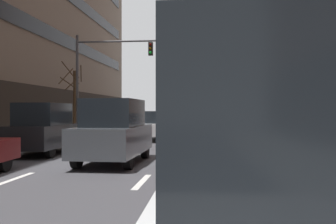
{
  "coord_description": "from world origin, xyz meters",
  "views": [
    {
      "loc": [
        3.28,
        -12.22,
        1.73
      ],
      "look_at": [
        -0.38,
        21.3,
        1.62
      ],
      "focal_mm": 41.04,
      "sensor_mm": 36.0,
      "label": 1
    }
  ],
  "objects_px": {
    "pedestrian_0": "(260,123)",
    "car_parked_3": "(220,127)",
    "car_driving_2": "(114,131)",
    "car_parked_1": "(236,141)",
    "car_driving_5": "(148,119)",
    "car_parked_0": "(295,207)",
    "traffic_signal_0": "(123,63)",
    "car_driving_4": "(174,121)",
    "street_tree_2": "(74,97)",
    "street_tree_1": "(283,91)",
    "taxi_driving_6": "(102,126)",
    "car_parked_2": "(225,134)",
    "car_driving_3": "(43,129)",
    "car_driving_0": "(155,126)"
  },
  "relations": [
    {
      "from": "street_tree_2",
      "to": "car_parked_2",
      "type": "bearing_deg",
      "value": -49.02
    },
    {
      "from": "car_driving_2",
      "to": "car_parked_3",
      "type": "relative_size",
      "value": 1.03
    },
    {
      "from": "car_parked_3",
      "to": "car_driving_3",
      "type": "bearing_deg",
      "value": -134.0
    },
    {
      "from": "car_driving_2",
      "to": "car_driving_5",
      "type": "relative_size",
      "value": 0.97
    },
    {
      "from": "car_driving_2",
      "to": "car_parked_1",
      "type": "bearing_deg",
      "value": -44.73
    },
    {
      "from": "car_parked_0",
      "to": "car_parked_1",
      "type": "relative_size",
      "value": 1.0
    },
    {
      "from": "car_driving_3",
      "to": "traffic_signal_0",
      "type": "height_order",
      "value": "traffic_signal_0"
    },
    {
      "from": "car_driving_0",
      "to": "street_tree_2",
      "type": "distance_m",
      "value": 8.31
    },
    {
      "from": "car_driving_3",
      "to": "car_driving_4",
      "type": "bearing_deg",
      "value": 80.66
    },
    {
      "from": "taxi_driving_6",
      "to": "car_parked_3",
      "type": "relative_size",
      "value": 1.02
    },
    {
      "from": "street_tree_2",
      "to": "car_driving_4",
      "type": "bearing_deg",
      "value": 50.87
    },
    {
      "from": "car_driving_2",
      "to": "car_parked_1",
      "type": "relative_size",
      "value": 0.98
    },
    {
      "from": "taxi_driving_6",
      "to": "traffic_signal_0",
      "type": "xyz_separation_m",
      "value": [
        1.04,
        1.33,
        4.02
      ]
    },
    {
      "from": "car_driving_5",
      "to": "car_parked_1",
      "type": "relative_size",
      "value": 1.01
    },
    {
      "from": "car_driving_4",
      "to": "traffic_signal_0",
      "type": "xyz_separation_m",
      "value": [
        -2.28,
        -10.87,
        4.0
      ]
    },
    {
      "from": "car_parked_1",
      "to": "car_parked_3",
      "type": "relative_size",
      "value": 1.04
    },
    {
      "from": "car_driving_5",
      "to": "pedestrian_0",
      "type": "xyz_separation_m",
      "value": [
        9.35,
        -18.49,
        0.2
      ]
    },
    {
      "from": "car_parked_0",
      "to": "car_driving_5",
      "type": "bearing_deg",
      "value": 100.78
    },
    {
      "from": "car_driving_4",
      "to": "car_driving_5",
      "type": "height_order",
      "value": "car_driving_5"
    },
    {
      "from": "car_driving_3",
      "to": "car_parked_2",
      "type": "distance_m",
      "value": 7.21
    },
    {
      "from": "car_parked_1",
      "to": "car_parked_3",
      "type": "bearing_deg",
      "value": 89.99
    },
    {
      "from": "car_parked_1",
      "to": "traffic_signal_0",
      "type": "relative_size",
      "value": 0.5
    },
    {
      "from": "car_driving_5",
      "to": "car_parked_3",
      "type": "distance_m",
      "value": 19.48
    },
    {
      "from": "street_tree_1",
      "to": "car_parked_0",
      "type": "bearing_deg",
      "value": -100.24
    },
    {
      "from": "taxi_driving_6",
      "to": "street_tree_1",
      "type": "bearing_deg",
      "value": -28.6
    },
    {
      "from": "car_driving_0",
      "to": "taxi_driving_6",
      "type": "height_order",
      "value": "taxi_driving_6"
    },
    {
      "from": "car_parked_2",
      "to": "street_tree_2",
      "type": "relative_size",
      "value": 0.88
    },
    {
      "from": "car_driving_3",
      "to": "car_driving_4",
      "type": "relative_size",
      "value": 0.96
    },
    {
      "from": "car_parked_0",
      "to": "traffic_signal_0",
      "type": "distance_m",
      "value": 22.64
    },
    {
      "from": "car_driving_2",
      "to": "street_tree_2",
      "type": "xyz_separation_m",
      "value": [
        -6.68,
        14.55,
        1.66
      ]
    },
    {
      "from": "pedestrian_0",
      "to": "car_parked_3",
      "type": "bearing_deg",
      "value": 170.56
    },
    {
      "from": "street_tree_1",
      "to": "pedestrian_0",
      "type": "xyz_separation_m",
      "value": [
        -0.47,
        4.28,
        -1.59
      ]
    },
    {
      "from": "car_driving_5",
      "to": "street_tree_1",
      "type": "relative_size",
      "value": 0.96
    },
    {
      "from": "street_tree_1",
      "to": "traffic_signal_0",
      "type": "bearing_deg",
      "value": 142.71
    },
    {
      "from": "car_driving_2",
      "to": "street_tree_1",
      "type": "distance_m",
      "value": 8.31
    },
    {
      "from": "car_driving_4",
      "to": "taxi_driving_6",
      "type": "bearing_deg",
      "value": -105.24
    },
    {
      "from": "car_parked_2",
      "to": "car_parked_3",
      "type": "relative_size",
      "value": 1.05
    },
    {
      "from": "car_parked_3",
      "to": "street_tree_2",
      "type": "xyz_separation_m",
      "value": [
        -10.42,
        4.84,
        1.93
      ]
    },
    {
      "from": "taxi_driving_6",
      "to": "street_tree_1",
      "type": "distance_m",
      "value": 11.35
    },
    {
      "from": "car_driving_0",
      "to": "car_parked_1",
      "type": "relative_size",
      "value": 1.04
    },
    {
      "from": "car_driving_2",
      "to": "car_parked_1",
      "type": "distance_m",
      "value": 5.26
    },
    {
      "from": "car_parked_1",
      "to": "car_parked_0",
      "type": "bearing_deg",
      "value": -90.0
    },
    {
      "from": "car_driving_2",
      "to": "car_driving_3",
      "type": "bearing_deg",
      "value": 146.99
    },
    {
      "from": "car_parked_0",
      "to": "pedestrian_0",
      "type": "height_order",
      "value": "car_parked_0"
    },
    {
      "from": "street_tree_1",
      "to": "street_tree_2",
      "type": "xyz_separation_m",
      "value": [
        -13.09,
        9.49,
        0.09
      ]
    },
    {
      "from": "car_driving_2",
      "to": "car_parked_2",
      "type": "xyz_separation_m",
      "value": [
        3.74,
        2.55,
        -0.22
      ]
    },
    {
      "from": "car_driving_2",
      "to": "car_driving_4",
      "type": "bearing_deg",
      "value": 90.28
    },
    {
      "from": "car_parked_0",
      "to": "car_driving_2",
      "type": "bearing_deg",
      "value": 111.05
    },
    {
      "from": "car_parked_0",
      "to": "car_parked_1",
      "type": "height_order",
      "value": "car_parked_0"
    },
    {
      "from": "car_parked_3",
      "to": "pedestrian_0",
      "type": "xyz_separation_m",
      "value": [
        2.2,
        -0.37,
        0.24
      ]
    }
  ]
}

